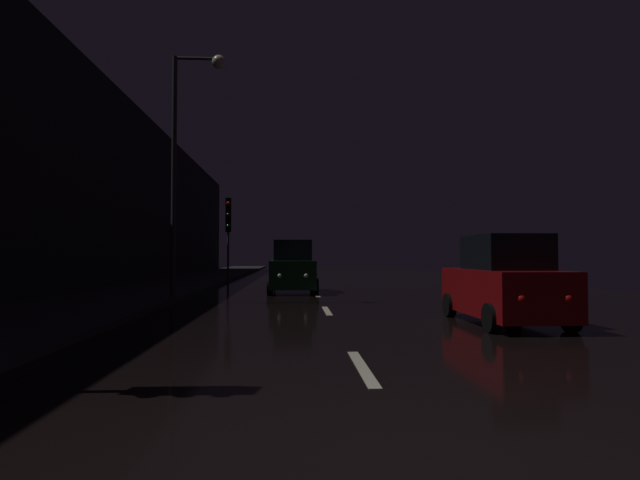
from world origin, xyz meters
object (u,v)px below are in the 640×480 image
at_px(traffic_light_far_left, 228,221).
at_px(car_parked_right_near, 504,283).
at_px(car_approaching_headlights, 293,269).
at_px(streetlamp_overhead, 188,140).

height_order(traffic_light_far_left, car_parked_right_near, traffic_light_far_left).
relative_size(car_approaching_headlights, car_parked_right_near, 1.10).
xyz_separation_m(car_approaching_headlights, car_parked_right_near, (4.66, -10.01, -0.09)).
xyz_separation_m(traffic_light_far_left, car_approaching_headlights, (3.60, -7.47, -2.45)).
bearing_deg(traffic_light_far_left, car_approaching_headlights, 21.66).
bearing_deg(car_approaching_headlights, streetlamp_overhead, -35.91).
height_order(traffic_light_far_left, car_approaching_headlights, traffic_light_far_left).
height_order(car_approaching_headlights, car_parked_right_near, car_approaching_headlights).
relative_size(streetlamp_overhead, car_approaching_headlights, 1.88).
relative_size(traffic_light_far_left, streetlamp_overhead, 0.59).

